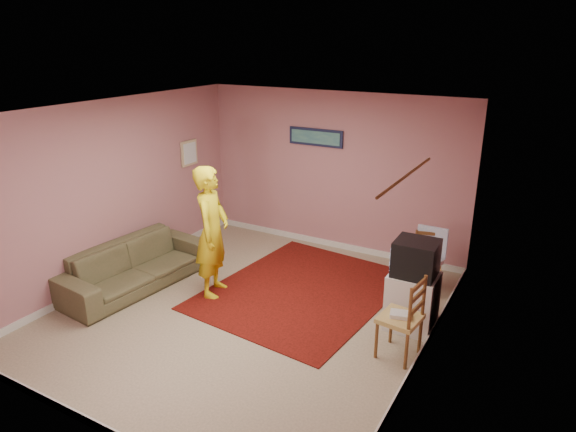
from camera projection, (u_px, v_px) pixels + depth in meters
The scene contains 26 objects.
ground at pixel (250, 310), 6.72m from camera, with size 5.00×5.00×0.00m, color tan.
wall_back at pixel (332, 172), 8.34m from camera, with size 4.50×0.02×2.60m, color #A46C70.
wall_front at pixel (79, 305), 4.24m from camera, with size 4.50×0.02×2.60m, color #A46C70.
wall_left at pixel (116, 191), 7.33m from camera, with size 0.02×5.00×2.60m, color #A46C70.
wall_right at pixel (430, 253), 5.25m from camera, with size 0.02×5.00×2.60m, color #A46C70.
ceiling at pixel (244, 110), 5.86m from camera, with size 4.50×5.00×0.02m, color white.
baseboard_back at pixel (330, 243), 8.75m from camera, with size 4.50×0.02×0.10m, color silver.
baseboard_front at pixel (98, 426), 4.66m from camera, with size 4.50×0.02×0.10m, color silver.
baseboard_left at pixel (126, 270), 7.74m from camera, with size 0.02×5.00×0.10m, color silver.
baseboard_right at pixel (419, 357), 5.67m from camera, with size 0.02×5.00×0.10m, color silver.
window at pixel (404, 273), 4.46m from camera, with size 0.01×1.10×1.50m, color black.
curtain_sheer at pixel (395, 300), 4.41m from camera, with size 0.01×0.75×2.10m, color silver.
curtain_floral at pixel (417, 270), 4.99m from camera, with size 0.01×0.35×2.10m, color beige.
curtain_rod at pixel (407, 176), 4.19m from camera, with size 0.02×0.02×1.40m, color brown.
picture_back at pixel (316, 137), 8.27m from camera, with size 0.95×0.04×0.28m.
picture_left at pixel (189, 153), 8.55m from camera, with size 0.04×0.38×0.42m.
area_rug at pixel (302, 290), 7.24m from camera, with size 2.27×2.83×0.02m, color black.
tv_cabinet at pixel (412, 301), 6.23m from camera, with size 0.56×0.51×0.71m, color silver.
crt_tv at pixel (416, 258), 6.04m from camera, with size 0.52×0.46×0.43m.
chair_a at pixel (427, 258), 7.04m from camera, with size 0.47×0.46×0.46m.
dvd_player at pixel (427, 261), 7.06m from camera, with size 0.38×0.27×0.06m, color #B8B8BD.
blue_throw at pixel (432, 242), 7.14m from camera, with size 0.42×0.05×0.44m, color #88A8DF.
chair_b at pixel (401, 309), 5.59m from camera, with size 0.46×0.48×0.53m.
game_console at pixel (400, 315), 5.61m from camera, with size 0.22×0.16×0.05m, color silver.
sofa at pixel (135, 265), 7.28m from camera, with size 2.19×0.86×0.64m, color brown.
person at pixel (212, 232), 6.89m from camera, with size 0.66×0.43×1.82m, color gold.
Camera 1 is at (3.35, -4.92, 3.41)m, focal length 32.00 mm.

